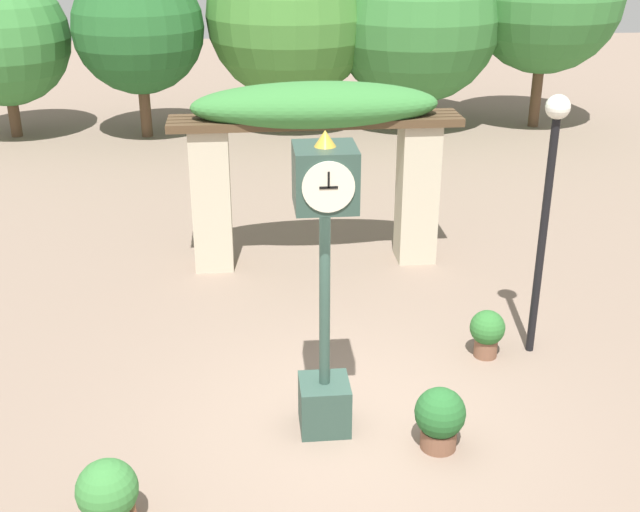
{
  "coord_description": "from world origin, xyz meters",
  "views": [
    {
      "loc": [
        -1.1,
        -7.43,
        5.27
      ],
      "look_at": [
        -0.33,
        0.47,
        1.85
      ],
      "focal_mm": 45.0,
      "sensor_mm": 36.0,
      "label": 1
    }
  ],
  "objects": [
    {
      "name": "pedestal_clock",
      "position": [
        -0.33,
        -0.03,
        1.83
      ],
      "size": [
        0.61,
        0.66,
        3.37
      ],
      "color": "#2D473D",
      "rests_on": "ground"
    },
    {
      "name": "tree_line",
      "position": [
        1.14,
        13.21,
        2.87
      ],
      "size": [
        17.01,
        4.51,
        5.25
      ],
      "color": "brown",
      "rests_on": "ground"
    },
    {
      "name": "ground_plane",
      "position": [
        0.0,
        0.0,
        0.0
      ],
      "size": [
        60.0,
        60.0,
        0.0
      ],
      "primitive_type": "plane",
      "color": "#7F6B5B"
    },
    {
      "name": "potted_plant_near_right",
      "position": [
        1.9,
        1.31,
        0.35
      ],
      "size": [
        0.45,
        0.45,
        0.63
      ],
      "color": "brown",
      "rests_on": "ground"
    },
    {
      "name": "pergola",
      "position": [
        0.0,
        4.53,
        2.11
      ],
      "size": [
        4.46,
        1.2,
        2.93
      ],
      "color": "#BCB299",
      "rests_on": "ground"
    },
    {
      "name": "potted_plant_near_left",
      "position": [
        -2.46,
        -1.4,
        0.36
      ],
      "size": [
        0.57,
        0.57,
        0.7
      ],
      "color": "#B26B4C",
      "rests_on": "ground"
    },
    {
      "name": "potted_plant_far_left",
      "position": [
        0.85,
        -0.51,
        0.37
      ],
      "size": [
        0.54,
        0.54,
        0.7
      ],
      "color": "brown",
      "rests_on": "ground"
    },
    {
      "name": "lamp_post",
      "position": [
        2.52,
        1.4,
        2.27
      ],
      "size": [
        0.29,
        0.29,
        3.35
      ],
      "color": "black",
      "rests_on": "ground"
    }
  ]
}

